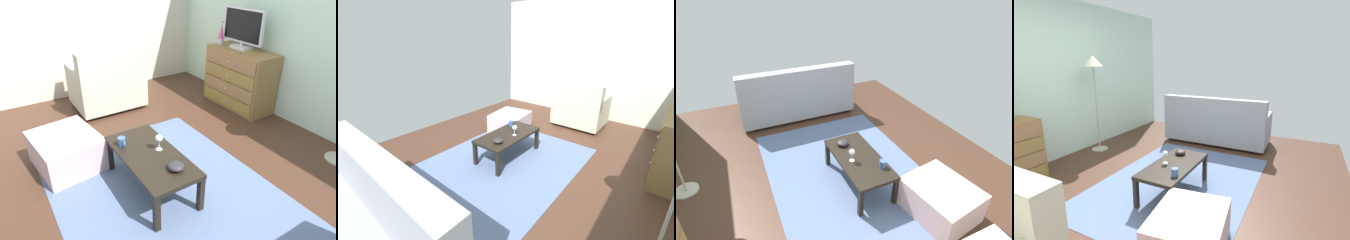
{
  "view_description": "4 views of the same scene",
  "coord_description": "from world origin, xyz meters",
  "views": [
    {
      "loc": [
        1.91,
        -1.3,
        1.91
      ],
      "look_at": [
        0.07,
        -0.14,
        0.75
      ],
      "focal_mm": 31.46,
      "sensor_mm": 36.0,
      "label": 1
    },
    {
      "loc": [
        2.18,
        1.53,
        1.72
      ],
      "look_at": [
        0.21,
        -0.1,
        0.72
      ],
      "focal_mm": 22.5,
      "sensor_mm": 36.0,
      "label": 2
    },
    {
      "loc": [
        -2.22,
        0.93,
        2.29
      ],
      "look_at": [
        -0.12,
        -0.03,
        0.98
      ],
      "focal_mm": 28.01,
      "sensor_mm": 36.0,
      "label": 3
    },
    {
      "loc": [
        -2.45,
        -1.61,
        1.61
      ],
      "look_at": [
        0.21,
        -0.25,
        0.87
      ],
      "focal_mm": 26.29,
      "sensor_mm": 36.0,
      "label": 4
    }
  ],
  "objects": [
    {
      "name": "area_rug",
      "position": [
        0.2,
        -0.2,
        0.0
      ],
      "size": [
        2.6,
        1.9,
        0.01
      ],
      "primitive_type": "cube",
      "color": "slate",
      "rests_on": "ground_plane"
    },
    {
      "name": "coffee_table",
      "position": [
        -0.04,
        -0.26,
        0.33
      ],
      "size": [
        1.01,
        0.49,
        0.38
      ],
      "color": "black",
      "rests_on": "ground_plane"
    },
    {
      "name": "ground_plane",
      "position": [
        0.0,
        0.0,
        -0.03
      ],
      "size": [
        5.91,
        4.56,
        0.05
      ],
      "primitive_type": "cube",
      "color": "#41281C"
    },
    {
      "name": "wine_glass",
      "position": [
        -0.06,
        -0.16,
        0.5
      ],
      "size": [
        0.07,
        0.07,
        0.16
      ],
      "color": "silver",
      "rests_on": "coffee_table"
    },
    {
      "name": "couch_large",
      "position": [
        2.04,
        -0.08,
        0.35
      ],
      "size": [
        0.85,
        1.95,
        0.92
      ],
      "color": "#332319",
      "rests_on": "ground_plane"
    },
    {
      "name": "mug",
      "position": [
        -0.3,
        -0.42,
        0.42
      ],
      "size": [
        0.11,
        0.08,
        0.08
      ],
      "color": "#395994",
      "rests_on": "coffee_table"
    },
    {
      "name": "ottoman",
      "position": [
        -0.82,
        -0.84,
        0.18
      ],
      "size": [
        0.77,
        0.69,
        0.36
      ],
      "primitive_type": "cube",
      "rotation": [
        0.0,
        0.0,
        0.13
      ],
      "color": "#C8A9B1",
      "rests_on": "ground_plane"
    },
    {
      "name": "bowl_decorative",
      "position": [
        0.27,
        -0.19,
        0.41
      ],
      "size": [
        0.14,
        0.14,
        0.06
      ],
      "primitive_type": "ellipsoid",
      "color": "#272428",
      "rests_on": "coffee_table"
    }
  ]
}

